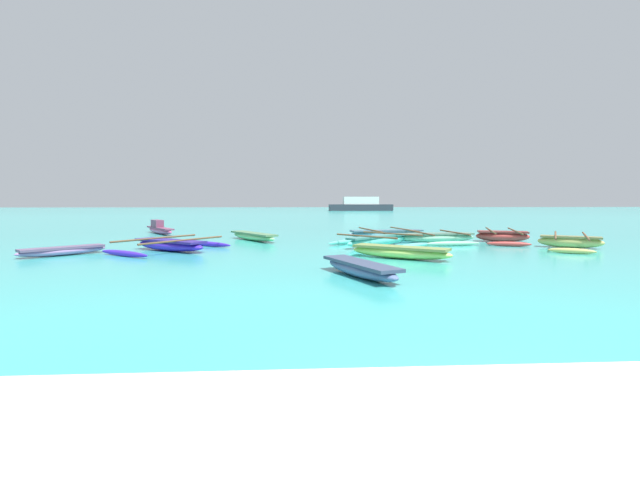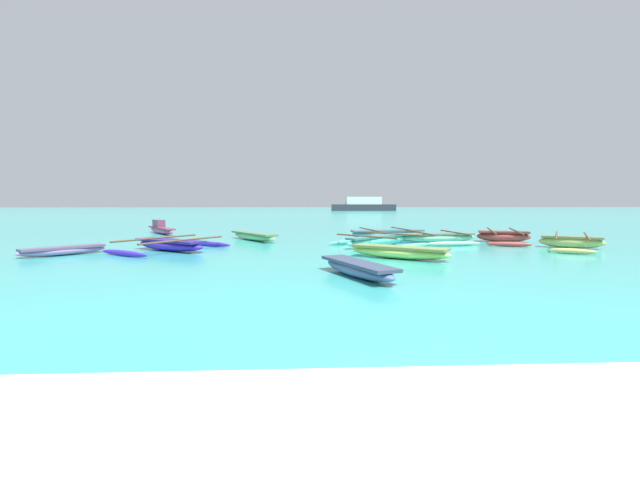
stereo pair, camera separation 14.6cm
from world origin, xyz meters
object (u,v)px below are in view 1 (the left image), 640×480
object	(u,v)px
moored_boat_3	(159,229)
moored_boat_2	(570,242)
moored_boat_6	(379,241)
moored_boat_5	(170,245)
moored_boat_0	(437,238)
moored_boat_7	(502,236)
distant_ferry	(361,205)
moored_boat_8	(360,268)
moored_boat_9	(253,236)
moored_boat_10	(400,252)
moored_boat_4	(387,234)
moored_boat_1	(63,250)

from	to	relation	value
moored_boat_3	moored_boat_2	bearing A→B (deg)	32.52
moored_boat_3	moored_boat_6	size ratio (longest dim) A/B	0.84
moored_boat_3	moored_boat_5	size ratio (longest dim) A/B	0.78
moored_boat_0	moored_boat_7	bearing A→B (deg)	-1.52
moored_boat_6	moored_boat_7	world-z (taller)	moored_boat_7
moored_boat_0	moored_boat_5	xyz separation A→B (m)	(-11.03, -2.52, -0.00)
distant_ferry	moored_boat_5	bearing A→B (deg)	-105.02
moored_boat_3	distant_ferry	distance (m)	58.35
moored_boat_8	moored_boat_9	size ratio (longest dim) A/B	0.87
moored_boat_8	moored_boat_10	xyz separation A→B (m)	(1.80, 3.18, 0.02)
moored_boat_6	distant_ferry	xyz separation A→B (m)	(8.87, 62.15, 0.83)
moored_boat_4	moored_boat_9	world-z (taller)	moored_boat_4
moored_boat_5	moored_boat_10	bearing A→B (deg)	17.32
moored_boat_1	moored_boat_7	bearing A→B (deg)	-32.48
moored_boat_1	moored_boat_7	distance (m)	17.81
moored_boat_9	moored_boat_3	bearing A→B (deg)	-161.30
moored_boat_0	moored_boat_2	bearing A→B (deg)	-33.41
moored_boat_5	moored_boat_0	bearing A→B (deg)	48.24
moored_boat_5	moored_boat_7	xyz separation A→B (m)	(14.10, 2.69, 0.04)
moored_boat_1	moored_boat_7	xyz separation A→B (m)	(17.39, 3.83, 0.09)
moored_boat_5	moored_boat_6	xyz separation A→B (m)	(8.13, 1.21, 0.00)
moored_boat_5	moored_boat_1	bearing A→B (deg)	-125.52
moored_boat_0	moored_boat_10	world-z (taller)	moored_boat_0
moored_boat_1	moored_boat_6	distance (m)	11.65
moored_boat_6	distant_ferry	world-z (taller)	distant_ferry
moored_boat_2	moored_boat_5	size ratio (longest dim) A/B	0.97
moored_boat_3	moored_boat_4	size ratio (longest dim) A/B	0.90
moored_boat_2	moored_boat_5	bearing A→B (deg)	-147.68
moored_boat_3	moored_boat_10	size ratio (longest dim) A/B	1.15
moored_boat_9	moored_boat_1	bearing A→B (deg)	-82.16
moored_boat_4	moored_boat_9	size ratio (longest dim) A/B	1.13
moored_boat_3	moored_boat_7	size ratio (longest dim) A/B	0.79
moored_boat_3	moored_boat_1	bearing A→B (deg)	-34.44
moored_boat_2	moored_boat_4	bearing A→B (deg)	174.06
moored_boat_2	moored_boat_8	xyz separation A→B (m)	(-9.28, -5.86, -0.04)
moored_boat_3	moored_boat_5	world-z (taller)	moored_boat_3
moored_boat_1	moored_boat_10	size ratio (longest dim) A/B	0.76
moored_boat_3	distant_ferry	world-z (taller)	distant_ferry
moored_boat_2	moored_boat_7	size ratio (longest dim) A/B	0.98
moored_boat_4	moored_boat_7	xyz separation A→B (m)	(4.83, -2.27, 0.04)
moored_boat_4	moored_boat_7	distance (m)	5.33
moored_boat_0	moored_boat_10	xyz separation A→B (m)	(-2.97, -5.15, -0.00)
moored_boat_4	moored_boat_6	size ratio (longest dim) A/B	0.94
moored_boat_3	moored_boat_6	bearing A→B (deg)	23.74
moored_boat_4	moored_boat_7	size ratio (longest dim) A/B	0.88
moored_boat_7	moored_boat_6	bearing A→B (deg)	-146.59
moored_boat_3	moored_boat_8	size ratio (longest dim) A/B	1.17
moored_boat_2	distant_ferry	bearing A→B (deg)	120.83
moored_boat_8	moored_boat_0	bearing A→B (deg)	128.48
moored_boat_2	moored_boat_9	size ratio (longest dim) A/B	1.26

